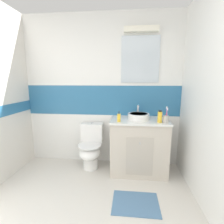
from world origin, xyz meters
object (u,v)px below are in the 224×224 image
at_px(toothbrush_cup, 166,119).
at_px(mouthwash_bottle, 160,117).
at_px(toilet, 91,148).
at_px(soap_dispenser, 119,118).
at_px(sink_basin, 138,116).

bearing_deg(toothbrush_cup, mouthwash_bottle, 173.19).
relative_size(toilet, soap_dispenser, 4.74).
bearing_deg(mouthwash_bottle, toothbrush_cup, -6.81).
height_order(sink_basin, mouthwash_bottle, sink_basin).
distance_m(sink_basin, toothbrush_cup, 0.41).
relative_size(sink_basin, mouthwash_bottle, 2.13).
distance_m(toilet, toothbrush_cup, 1.28).
height_order(toilet, mouthwash_bottle, mouthwash_bottle).
height_order(toothbrush_cup, mouthwash_bottle, toothbrush_cup).
xyz_separation_m(sink_basin, soap_dispenser, (-0.29, -0.18, 0.01)).
height_order(soap_dispenser, mouthwash_bottle, mouthwash_bottle).
distance_m(sink_basin, soap_dispenser, 0.34).
relative_size(toothbrush_cup, soap_dispenser, 1.47).
relative_size(toilet, toothbrush_cup, 3.23).
bearing_deg(soap_dispenser, toothbrush_cup, 0.72).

